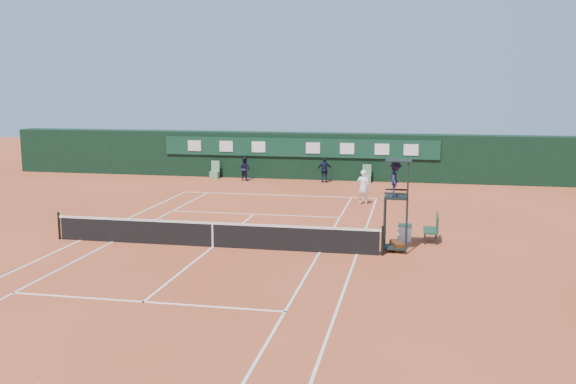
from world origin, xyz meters
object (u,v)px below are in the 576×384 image
(cooler, at_px, (404,233))
(player, at_px, (363,187))
(umpire_chair, at_px, (396,186))
(player_bench, at_px, (434,227))
(tennis_net, at_px, (213,234))

(cooler, bearing_deg, player, 106.50)
(umpire_chair, distance_m, cooler, 2.76)
(player_bench, xyz_separation_m, player, (-3.38, 7.57, 0.30))
(umpire_chair, bearing_deg, player, 101.72)
(tennis_net, height_order, player_bench, same)
(tennis_net, distance_m, umpire_chair, 7.13)
(tennis_net, xyz_separation_m, player_bench, (8.26, 2.51, 0.09))
(tennis_net, xyz_separation_m, cooler, (7.14, 2.46, -0.18))
(cooler, bearing_deg, umpire_chair, -100.51)
(umpire_chair, height_order, player_bench, umpire_chair)
(player_bench, bearing_deg, tennis_net, -163.10)
(player, bearing_deg, tennis_net, 63.30)
(cooler, relative_size, player, 0.36)
(player_bench, height_order, cooler, player_bench)
(umpire_chair, distance_m, player, 9.67)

